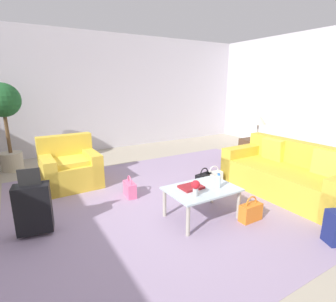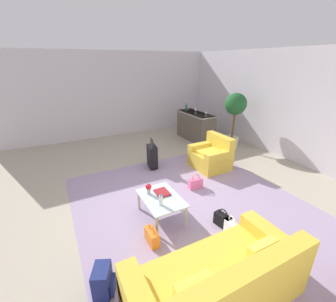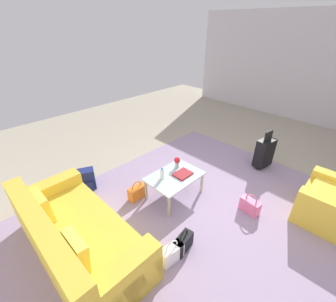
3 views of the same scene
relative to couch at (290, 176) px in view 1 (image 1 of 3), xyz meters
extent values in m
plane|color=#A89E89|center=(-2.19, 0.60, -0.30)|extent=(12.00, 12.00, 0.00)
cube|color=silver|center=(-2.19, 4.66, 1.25)|extent=(10.24, 0.12, 3.10)
cube|color=#9984A3|center=(-1.59, 0.80, -0.29)|extent=(5.20, 4.40, 0.01)
cube|color=gold|center=(-0.09, 0.00, -0.07)|extent=(0.97, 2.13, 0.45)
cube|color=gold|center=(0.28, 0.00, 0.12)|extent=(0.22, 2.13, 0.84)
cube|color=gold|center=(-0.09, 0.94, 0.02)|extent=(0.97, 0.24, 0.63)
cube|color=yellow|center=(0.12, -0.48, 0.33)|extent=(0.14, 0.40, 0.41)
cube|color=yellow|center=(0.12, 0.48, 0.33)|extent=(0.17, 0.40, 0.41)
cube|color=gold|center=(-3.09, 2.20, -0.08)|extent=(0.97, 0.86, 0.44)
cube|color=gold|center=(-3.10, 2.52, 0.15)|extent=(0.95, 0.22, 0.89)
cube|color=gold|center=(-2.72, 2.21, 0.00)|extent=(0.22, 0.85, 0.60)
cube|color=gold|center=(-3.47, 2.19, 0.00)|extent=(0.22, 0.85, 0.60)
cube|color=yellow|center=(-3.09, 2.15, 0.18)|extent=(0.72, 0.60, 0.08)
cube|color=silver|center=(-1.79, 0.10, 0.12)|extent=(0.94, 0.66, 0.02)
cylinder|color=#ADA899|center=(-2.22, 0.38, -0.09)|extent=(0.05, 0.05, 0.41)
cylinder|color=#ADA899|center=(-1.37, 0.38, -0.09)|extent=(0.05, 0.05, 0.41)
cylinder|color=#ADA899|center=(-2.22, -0.18, -0.09)|extent=(0.05, 0.05, 0.41)
cylinder|color=#ADA899|center=(-1.37, -0.18, -0.09)|extent=(0.05, 0.05, 0.41)
cylinder|color=silver|center=(-1.59, 0.00, 0.23)|extent=(0.06, 0.06, 0.18)
cylinder|color=#2D6BBC|center=(-1.59, 0.00, 0.33)|extent=(0.04, 0.04, 0.02)
cube|color=maroon|center=(-1.91, 0.18, 0.15)|extent=(0.30, 0.24, 0.03)
cylinder|color=#B2B7BC|center=(-2.01, -0.05, 0.19)|extent=(0.07, 0.07, 0.10)
sphere|color=red|center=(-2.01, -0.05, 0.29)|extent=(0.11, 0.11, 0.11)
cube|color=#513823|center=(1.01, 1.60, -0.03)|extent=(0.59, 0.59, 0.53)
cylinder|color=#ADA899|center=(1.01, 1.60, 0.24)|extent=(0.18, 0.18, 0.02)
cylinder|color=#ADA899|center=(1.01, 1.60, 0.42)|extent=(0.04, 0.04, 0.34)
cone|color=beige|center=(1.01, 1.60, 0.71)|extent=(0.35, 0.35, 0.23)
cube|color=black|center=(-3.79, 0.80, 0.05)|extent=(0.43, 0.29, 0.60)
cube|color=black|center=(-3.79, 0.80, 0.45)|extent=(0.24, 0.07, 0.20)
cylinder|color=black|center=(-3.93, 0.82, -0.27)|extent=(0.03, 0.05, 0.05)
cylinder|color=black|center=(-3.66, 0.78, -0.27)|extent=(0.03, 0.05, 0.05)
cube|color=black|center=(-1.06, 0.96, -0.18)|extent=(0.34, 0.19, 0.24)
torus|color=black|center=(-1.06, 0.96, -0.04)|extent=(0.20, 0.05, 0.20)
cube|color=orange|center=(-1.28, -0.32, -0.18)|extent=(0.32, 0.14, 0.24)
torus|color=orange|center=(-1.28, -0.32, -0.04)|extent=(0.20, 0.02, 0.20)
cube|color=white|center=(-0.84, 0.96, -0.18)|extent=(0.33, 0.18, 0.24)
torus|color=white|center=(-0.84, 0.96, -0.04)|extent=(0.20, 0.04, 0.20)
cube|color=pink|center=(-2.37, 1.25, -0.18)|extent=(0.17, 0.33, 0.24)
torus|color=pink|center=(-2.37, 1.25, -0.04)|extent=(0.04, 0.20, 0.20)
cube|color=navy|center=(-0.75, -1.09, -0.18)|extent=(0.22, 0.14, 0.18)
cylinder|color=#BCB299|center=(-3.99, 3.80, -0.11)|extent=(0.44, 0.44, 0.38)
cylinder|color=brown|center=(-3.99, 3.80, 0.49)|extent=(0.07, 0.07, 0.80)
sphere|color=#1E5628|center=(-3.99, 3.80, 1.18)|extent=(0.69, 0.69, 0.69)
camera|label=1|loc=(-3.88, -2.49, 1.51)|focal=28.00mm
camera|label=2|loc=(1.35, -1.39, 2.45)|focal=24.00mm
camera|label=3|loc=(0.51, 2.23, 2.42)|focal=24.00mm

